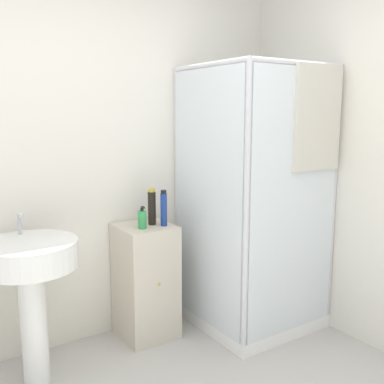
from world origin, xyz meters
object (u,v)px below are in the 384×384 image
(sink, at_px, (31,274))
(shampoo_bottle_tall_black, at_px, (152,207))
(shampoo_bottle_blue, at_px, (164,208))
(soap_dispenser, at_px, (142,219))

(sink, height_order, shampoo_bottle_tall_black, shampoo_bottle_tall_black)
(shampoo_bottle_tall_black, bearing_deg, shampoo_bottle_blue, -55.46)
(shampoo_bottle_tall_black, relative_size, shampoo_bottle_blue, 1.02)
(soap_dispenser, xyz_separation_m, shampoo_bottle_blue, (0.16, -0.01, 0.06))
(shampoo_bottle_blue, bearing_deg, soap_dispenser, 175.05)
(sink, bearing_deg, shampoo_bottle_tall_black, 9.60)
(soap_dispenser, bearing_deg, sink, -173.56)
(sink, bearing_deg, shampoo_bottle_blue, 4.48)
(shampoo_bottle_tall_black, height_order, shampoo_bottle_blue, shampoo_bottle_tall_black)
(sink, relative_size, soap_dispenser, 6.49)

